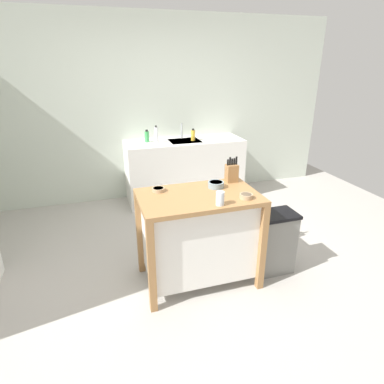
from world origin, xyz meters
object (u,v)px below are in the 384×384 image
object	(u,v)px
bowl_ceramic_wide	(158,189)
kitchen_island	(199,234)
bottle_spray_cleaner	(147,136)
drinking_cup	(220,198)
bottle_hand_soap	(156,135)
knife_block	(232,172)
sink_faucet	(182,131)
bowl_ceramic_small	(216,184)
trash_bin	(275,242)
bottle_dish_soap	(193,135)
bowl_stoneware_deep	(246,196)

from	to	relation	value
bowl_ceramic_wide	kitchen_island	bearing A→B (deg)	-30.72
kitchen_island	bottle_spray_cleaner	world-z (taller)	bottle_spray_cleaner
drinking_cup	kitchen_island	bearing A→B (deg)	110.44
drinking_cup	bottle_hand_soap	xyz separation A→B (m)	(-0.06, 2.22, 0.07)
knife_block	sink_faucet	xyz separation A→B (m)	(0.04, 1.89, 0.03)
kitchen_island	drinking_cup	distance (m)	0.52
kitchen_island	bowl_ceramic_small	distance (m)	0.48
bowl_ceramic_wide	bowl_ceramic_small	distance (m)	0.53
sink_faucet	bottle_hand_soap	xyz separation A→B (m)	(-0.41, -0.14, 0.00)
trash_bin	bottle_dish_soap	world-z (taller)	bottle_dish_soap
bottle_hand_soap	kitchen_island	bearing A→B (deg)	-91.04
drinking_cup	sink_faucet	world-z (taller)	sink_faucet
bottle_spray_cleaner	bottle_hand_soap	bearing A→B (deg)	-29.22
bottle_dish_soap	bottle_spray_cleaner	bearing A→B (deg)	170.81
trash_bin	knife_block	bearing A→B (deg)	139.30
knife_block	bottle_hand_soap	size ratio (longest dim) A/B	1.03
knife_block	kitchen_island	bearing A→B (deg)	-150.95
bowl_stoneware_deep	bottle_hand_soap	xyz separation A→B (m)	(-0.32, 2.17, 0.11)
knife_block	drinking_cup	world-z (taller)	knife_block
trash_bin	bottle_hand_soap	xyz separation A→B (m)	(-0.73, 2.05, 0.69)
knife_block	bowl_stoneware_deep	world-z (taller)	knife_block
bowl_stoneware_deep	bottle_hand_soap	size ratio (longest dim) A/B	0.47
bowl_ceramic_wide	bottle_spray_cleaner	world-z (taller)	bottle_spray_cleaner
bowl_stoneware_deep	bottle_hand_soap	world-z (taller)	bottle_hand_soap
bowl_ceramic_wide	bottle_hand_soap	world-z (taller)	bottle_hand_soap
sink_faucet	bowl_ceramic_small	bearing A→B (deg)	-96.85
bottle_hand_soap	bottle_spray_cleaner	bearing A→B (deg)	150.78
bowl_ceramic_wide	sink_faucet	distance (m)	2.07
bowl_ceramic_wide	bowl_ceramic_small	bearing A→B (deg)	-7.15
trash_bin	sink_faucet	xyz separation A→B (m)	(-0.32, 2.20, 0.69)
bowl_ceramic_small	bowl_stoneware_deep	size ratio (longest dim) A/B	1.32
sink_faucet	bottle_dish_soap	world-z (taller)	sink_faucet
kitchen_island	bottle_dish_soap	bearing A→B (deg)	73.72
bottle_spray_cleaner	bottle_dish_soap	size ratio (longest dim) A/B	1.01
bowl_ceramic_small	bowl_ceramic_wide	bearing A→B (deg)	172.85
knife_block	bowl_stoneware_deep	size ratio (longest dim) A/B	2.21
trash_bin	bottle_spray_cleaner	distance (m)	2.38
kitchen_island	bowl_ceramic_wide	size ratio (longest dim) A/B	9.20
drinking_cup	trash_bin	distance (m)	0.93
bowl_ceramic_wide	bottle_spray_cleaner	xyz separation A→B (m)	(0.24, 1.85, 0.08)
knife_block	sink_faucet	world-z (taller)	knife_block
trash_bin	bottle_hand_soap	bearing A→B (deg)	109.67
sink_faucet	bowl_stoneware_deep	bearing A→B (deg)	-92.20
bottle_hand_soap	bottle_dish_soap	bearing A→B (deg)	-4.08
bowl_ceramic_small	bottle_dish_soap	size ratio (longest dim) A/B	0.86
kitchen_island	knife_block	size ratio (longest dim) A/B	4.29
sink_faucet	bottle_spray_cleaner	size ratio (longest dim) A/B	1.26
knife_block	bottle_dish_soap	world-z (taller)	knife_block
drinking_cup	bowl_stoneware_deep	bearing A→B (deg)	12.66
knife_block	bottle_spray_cleaner	distance (m)	1.88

